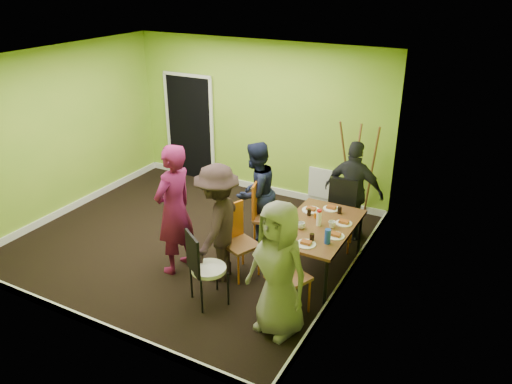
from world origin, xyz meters
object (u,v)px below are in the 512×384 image
(chair_bentwood, at_px, (203,265))
(person_left_near, at_px, (218,224))
(dining_table, at_px, (318,229))
(chair_back_end, at_px, (342,199))
(chair_front_end, at_px, (283,273))
(blue_bottle, at_px, (328,236))
(chair_left_far, at_px, (264,211))
(easel, at_px, (357,172))
(thermos, at_px, (319,219))
(person_left_far, at_px, (256,192))
(chair_left_near, at_px, (237,236))
(person_standing, at_px, (174,210))
(orange_bottle, at_px, (315,216))
(person_back_end, at_px, (354,191))
(person_front_end, at_px, (278,269))

(chair_bentwood, bearing_deg, person_left_near, 138.29)
(dining_table, bearing_deg, chair_back_end, 90.19)
(chair_front_end, height_order, blue_bottle, chair_front_end)
(chair_left_far, bearing_deg, chair_bentwood, -15.04)
(chair_left_far, distance_m, easel, 1.83)
(chair_back_end, xyz_separation_m, thermos, (0.01, -1.00, 0.12))
(chair_left_far, bearing_deg, person_left_far, -138.37)
(easel, height_order, thermos, easel)
(chair_left_far, height_order, chair_left_near, chair_left_far)
(chair_bentwood, xyz_separation_m, easel, (0.92, 3.19, 0.27))
(chair_back_end, distance_m, person_left_near, 2.05)
(chair_back_end, bearing_deg, chair_bentwood, 55.61)
(person_standing, bearing_deg, chair_left_far, 150.27)
(chair_left_far, bearing_deg, person_left_near, -23.18)
(person_left_far, bearing_deg, orange_bottle, 87.33)
(person_standing, height_order, person_left_far, person_standing)
(person_standing, height_order, person_back_end, person_standing)
(chair_left_near, xyz_separation_m, person_standing, (-0.79, -0.32, 0.35))
(chair_left_far, relative_size, blue_bottle, 5.39)
(dining_table, height_order, person_front_end, person_front_end)
(person_back_end, bearing_deg, person_left_far, 32.84)
(chair_front_end, relative_size, easel, 0.63)
(chair_front_end, xyz_separation_m, orange_bottle, (-0.09, 1.22, 0.19))
(blue_bottle, bearing_deg, person_standing, -168.57)
(chair_front_end, xyz_separation_m, person_front_end, (0.07, -0.28, 0.23))
(easel, height_order, person_front_end, easel)
(chair_left_near, xyz_separation_m, blue_bottle, (1.26, 0.10, 0.28))
(person_back_end, height_order, person_front_end, person_front_end)
(chair_front_end, distance_m, person_front_end, 0.37)
(person_left_near, bearing_deg, chair_left_near, 134.94)
(chair_back_end, xyz_separation_m, easel, (-0.06, 0.89, 0.10))
(dining_table, bearing_deg, chair_bentwood, -127.27)
(thermos, bearing_deg, chair_left_far, 162.09)
(person_front_end, bearing_deg, blue_bottle, 90.18)
(chair_back_end, height_order, person_back_end, person_back_end)
(chair_left_far, relative_size, chair_back_end, 1.02)
(person_left_far, distance_m, person_front_end, 2.18)
(orange_bottle, xyz_separation_m, person_front_end, (0.16, -1.50, 0.04))
(chair_left_far, height_order, person_back_end, person_back_end)
(person_left_near, height_order, person_back_end, person_left_near)
(chair_left_far, bearing_deg, dining_table, 56.84)
(person_left_near, distance_m, person_front_end, 1.33)
(dining_table, xyz_separation_m, person_left_near, (-1.14, -0.71, 0.13))
(chair_front_end, xyz_separation_m, person_standing, (-1.74, 0.23, 0.33))
(chair_back_end, height_order, orange_bottle, chair_back_end)
(dining_table, xyz_separation_m, chair_front_end, (-0.03, -1.04, -0.10))
(chair_left_near, bearing_deg, thermos, 138.70)
(easel, bearing_deg, chair_left_near, -111.09)
(chair_bentwood, bearing_deg, chair_left_near, 123.85)
(dining_table, relative_size, chair_front_end, 1.43)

